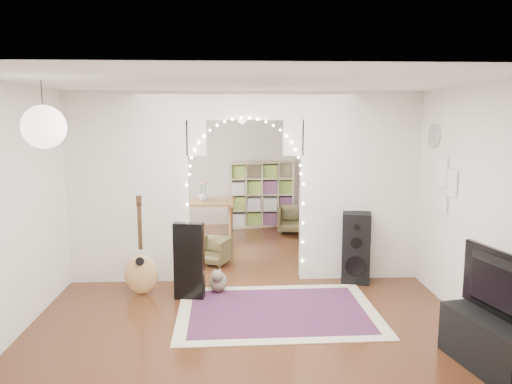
{
  "coord_description": "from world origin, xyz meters",
  "views": [
    {
      "loc": [
        -0.18,
        -7.07,
        2.34
      ],
      "look_at": [
        0.17,
        0.3,
        1.23
      ],
      "focal_mm": 35.0,
      "sensor_mm": 36.0,
      "label": 1
    }
  ],
  "objects_px": {
    "acoustic_guitar": "(141,258)",
    "bookcase": "(262,194)",
    "media_console": "(490,344)",
    "floor_speaker": "(356,248)",
    "dining_table": "(203,205)",
    "dining_chair_right": "(292,219)",
    "dining_chair_left": "(214,251)"
  },
  "relations": [
    {
      "from": "acoustic_guitar",
      "to": "bookcase",
      "type": "distance_m",
      "value": 4.52
    },
    {
      "from": "media_console",
      "to": "bookcase",
      "type": "relative_size",
      "value": 0.71
    },
    {
      "from": "floor_speaker",
      "to": "media_console",
      "type": "relative_size",
      "value": 1.01
    },
    {
      "from": "bookcase",
      "to": "acoustic_guitar",
      "type": "bearing_deg",
      "value": -133.49
    },
    {
      "from": "media_console",
      "to": "dining_table",
      "type": "bearing_deg",
      "value": 108.1
    },
    {
      "from": "acoustic_guitar",
      "to": "floor_speaker",
      "type": "xyz_separation_m",
      "value": [
        2.97,
        0.36,
        0.01
      ]
    },
    {
      "from": "bookcase",
      "to": "dining_table",
      "type": "bearing_deg",
      "value": -155.92
    },
    {
      "from": "acoustic_guitar",
      "to": "bookcase",
      "type": "relative_size",
      "value": 0.8
    },
    {
      "from": "acoustic_guitar",
      "to": "dining_chair_right",
      "type": "distance_m",
      "value": 4.26
    },
    {
      "from": "dining_chair_left",
      "to": "dining_chair_right",
      "type": "height_order",
      "value": "dining_chair_right"
    },
    {
      "from": "acoustic_guitar",
      "to": "dining_chair_right",
      "type": "relative_size",
      "value": 1.89
    },
    {
      "from": "acoustic_guitar",
      "to": "dining_table",
      "type": "bearing_deg",
      "value": 59.19
    },
    {
      "from": "media_console",
      "to": "floor_speaker",
      "type": "bearing_deg",
      "value": 92.52
    },
    {
      "from": "dining_chair_right",
      "to": "dining_chair_left",
      "type": "bearing_deg",
      "value": -116.98
    },
    {
      "from": "bookcase",
      "to": "dining_chair_left",
      "type": "height_order",
      "value": "bookcase"
    },
    {
      "from": "acoustic_guitar",
      "to": "bookcase",
      "type": "height_order",
      "value": "bookcase"
    },
    {
      "from": "media_console",
      "to": "dining_table",
      "type": "xyz_separation_m",
      "value": [
        -2.94,
        5.18,
        0.43
      ]
    },
    {
      "from": "floor_speaker",
      "to": "dining_chair_left",
      "type": "distance_m",
      "value": 2.29
    },
    {
      "from": "floor_speaker",
      "to": "dining_table",
      "type": "distance_m",
      "value": 3.51
    },
    {
      "from": "dining_chair_right",
      "to": "dining_table",
      "type": "bearing_deg",
      "value": -156.19
    },
    {
      "from": "bookcase",
      "to": "dining_chair_right",
      "type": "height_order",
      "value": "bookcase"
    },
    {
      "from": "media_console",
      "to": "dining_chair_right",
      "type": "distance_m",
      "value": 5.79
    },
    {
      "from": "dining_table",
      "to": "dining_chair_right",
      "type": "bearing_deg",
      "value": 17.83
    },
    {
      "from": "acoustic_guitar",
      "to": "media_console",
      "type": "relative_size",
      "value": 1.13
    },
    {
      "from": "media_console",
      "to": "dining_table",
      "type": "relative_size",
      "value": 0.81
    },
    {
      "from": "floor_speaker",
      "to": "media_console",
      "type": "bearing_deg",
      "value": -62.77
    },
    {
      "from": "dining_chair_left",
      "to": "acoustic_guitar",
      "type": "bearing_deg",
      "value": -100.1
    },
    {
      "from": "dining_chair_right",
      "to": "media_console",
      "type": "bearing_deg",
      "value": -70.12
    },
    {
      "from": "dining_table",
      "to": "floor_speaker",
      "type": "bearing_deg",
      "value": -46.49
    },
    {
      "from": "floor_speaker",
      "to": "bookcase",
      "type": "relative_size",
      "value": 0.72
    },
    {
      "from": "bookcase",
      "to": "dining_chair_right",
      "type": "distance_m",
      "value": 0.97
    },
    {
      "from": "dining_table",
      "to": "dining_chair_left",
      "type": "height_order",
      "value": "dining_table"
    }
  ]
}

